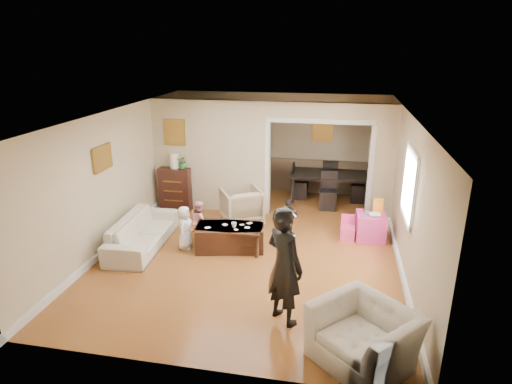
% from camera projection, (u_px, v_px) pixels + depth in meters
% --- Properties ---
extents(floor, '(7.00, 7.00, 0.00)m').
position_uv_depth(floor, '(254.00, 245.00, 8.57)').
color(floor, '#A8642B').
rests_on(floor, ground).
extents(partition_left, '(2.75, 0.18, 2.60)m').
position_uv_depth(partition_left, '(211.00, 156.00, 10.06)').
color(partition_left, '#C5B690').
rests_on(partition_left, ground).
extents(partition_right, '(0.55, 0.18, 2.60)m').
position_uv_depth(partition_right, '(382.00, 165.00, 9.37)').
color(partition_right, '#C5B690').
rests_on(partition_right, ground).
extents(partition_header, '(2.22, 0.18, 0.35)m').
position_uv_depth(partition_header, '(321.00, 111.00, 9.25)').
color(partition_header, '#C5B690').
rests_on(partition_header, partition_right).
extents(window_pane, '(0.03, 0.95, 1.10)m').
position_uv_depth(window_pane, '(410.00, 185.00, 7.20)').
color(window_pane, white).
rests_on(window_pane, ground).
extents(framed_art_partition, '(0.45, 0.03, 0.55)m').
position_uv_depth(framed_art_partition, '(174.00, 132.00, 9.94)').
color(framed_art_partition, brown).
rests_on(framed_art_partition, partition_left).
extents(framed_art_sofa_wall, '(0.03, 0.55, 0.40)m').
position_uv_depth(framed_art_sofa_wall, '(102.00, 158.00, 7.91)').
color(framed_art_sofa_wall, brown).
extents(framed_art_alcove, '(0.45, 0.03, 0.55)m').
position_uv_depth(framed_art_alcove, '(323.00, 130.00, 11.01)').
color(framed_art_alcove, brown).
extents(sofa, '(0.90, 2.08, 0.60)m').
position_uv_depth(sofa, '(142.00, 232.00, 8.44)').
color(sofa, beige).
rests_on(sofa, ground).
extents(armchair_back, '(1.14, 1.14, 0.77)m').
position_uv_depth(armchair_back, '(241.00, 206.00, 9.59)').
color(armchair_back, tan).
rests_on(armchair_back, ground).
extents(armchair_front, '(1.52, 1.51, 0.75)m').
position_uv_depth(armchair_front, '(364.00, 336.00, 5.33)').
color(armchair_front, beige).
rests_on(armchair_front, ground).
extents(dresser, '(0.74, 0.42, 1.02)m').
position_uv_depth(dresser, '(176.00, 188.00, 10.33)').
color(dresser, black).
rests_on(dresser, ground).
extents(table_lamp, '(0.22, 0.22, 0.36)m').
position_uv_depth(table_lamp, '(175.00, 160.00, 10.10)').
color(table_lamp, '#FFF2CF').
rests_on(table_lamp, dresser).
extents(potted_plant, '(0.28, 0.25, 0.32)m').
position_uv_depth(potted_plant, '(183.00, 162.00, 10.07)').
color(potted_plant, '#356E31').
rests_on(potted_plant, dresser).
extents(coffee_table, '(1.38, 0.89, 0.48)m').
position_uv_depth(coffee_table, '(230.00, 237.00, 8.36)').
color(coffee_table, '#371911').
rests_on(coffee_table, ground).
extents(coffee_cup, '(0.12, 0.12, 0.09)m').
position_uv_depth(coffee_cup, '(234.00, 225.00, 8.20)').
color(coffee_cup, silver).
rests_on(coffee_cup, coffee_table).
extents(play_table, '(0.60, 0.60, 0.55)m').
position_uv_depth(play_table, '(370.00, 227.00, 8.76)').
color(play_table, '#D53893').
rests_on(play_table, ground).
extents(cereal_box, '(0.20, 0.08, 0.30)m').
position_uv_depth(cereal_box, '(378.00, 206.00, 8.69)').
color(cereal_box, gold).
rests_on(cereal_box, play_table).
extents(cyan_cup, '(0.08, 0.08, 0.08)m').
position_uv_depth(cyan_cup, '(367.00, 213.00, 8.63)').
color(cyan_cup, '#26C1B7').
rests_on(cyan_cup, play_table).
extents(toy_block, '(0.10, 0.09, 0.05)m').
position_uv_depth(toy_block, '(365.00, 210.00, 8.79)').
color(toy_block, red).
rests_on(toy_block, play_table).
extents(play_bowl, '(0.25, 0.25, 0.06)m').
position_uv_depth(play_bowl, '(375.00, 215.00, 8.54)').
color(play_bowl, white).
rests_on(play_bowl, play_table).
extents(dining_table, '(2.01, 1.17, 0.69)m').
position_uv_depth(dining_table, '(329.00, 187.00, 10.97)').
color(dining_table, black).
rests_on(dining_table, ground).
extents(adult_person, '(0.76, 0.73, 1.75)m').
position_uv_depth(adult_person, '(284.00, 265.00, 5.99)').
color(adult_person, black).
rests_on(adult_person, ground).
extents(child_kneel_a, '(0.29, 0.43, 0.87)m').
position_uv_depth(child_kneel_a, '(185.00, 228.00, 8.31)').
color(child_kneel_a, white).
rests_on(child_kneel_a, ground).
extents(child_kneel_b, '(0.48, 0.51, 0.82)m').
position_uv_depth(child_kneel_b, '(200.00, 220.00, 8.71)').
color(child_kneel_b, pink).
rests_on(child_kneel_b, ground).
extents(child_toddler, '(0.46, 0.50, 0.82)m').
position_uv_depth(child_toddler, '(289.00, 218.00, 8.81)').
color(child_toddler, black).
rests_on(child_toddler, ground).
extents(craft_papers, '(0.86, 0.49, 0.00)m').
position_uv_depth(craft_papers, '(234.00, 226.00, 8.27)').
color(craft_papers, white).
rests_on(craft_papers, coffee_table).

